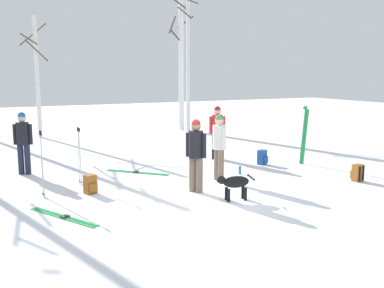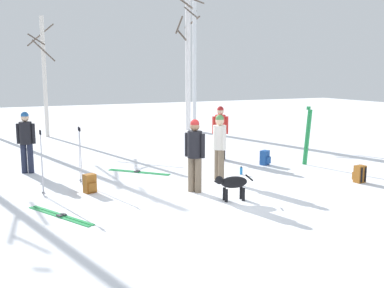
{
  "view_description": "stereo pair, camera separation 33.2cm",
  "coord_description": "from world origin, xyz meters",
  "px_view_note": "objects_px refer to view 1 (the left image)",
  "views": [
    {
      "loc": [
        -4.39,
        -8.08,
        2.77
      ],
      "look_at": [
        0.54,
        1.64,
        1.0
      ],
      "focal_mm": 41.24,
      "sensor_mm": 36.0,
      "label": 1
    },
    {
      "loc": [
        -4.09,
        -8.22,
        2.77
      ],
      "look_at": [
        0.54,
        1.64,
        1.0
      ],
      "focal_mm": 41.24,
      "sensor_mm": 36.0,
      "label": 2
    }
  ],
  "objects_px": {
    "backpack_1": "(358,173)",
    "backpack_0": "(262,157)",
    "person_3": "(23,139)",
    "ski_pair_planted_0": "(304,135)",
    "dog": "(234,183)",
    "water_bottle_0": "(240,170)",
    "person_0": "(196,151)",
    "ski_pair_lying_0": "(63,217)",
    "ski_poles_1": "(42,162)",
    "person_1": "(217,129)",
    "ski_pair_lying_1": "(137,172)",
    "birch_tree_6": "(181,46)",
    "birch_tree_4": "(37,75)",
    "person_2": "(219,143)",
    "birch_tree_5": "(188,47)",
    "ski_poles_0": "(79,154)",
    "backpack_2": "(90,184)"
  },
  "relations": [
    {
      "from": "person_0",
      "to": "backpack_2",
      "type": "bearing_deg",
      "value": 156.48
    },
    {
      "from": "person_0",
      "to": "person_1",
      "type": "relative_size",
      "value": 1.0
    },
    {
      "from": "ski_pair_lying_1",
      "to": "birch_tree_5",
      "type": "xyz_separation_m",
      "value": [
        5.08,
        7.05,
        3.93
      ]
    },
    {
      "from": "person_3",
      "to": "ski_pair_lying_0",
      "type": "distance_m",
      "value": 4.35
    },
    {
      "from": "person_1",
      "to": "birch_tree_4",
      "type": "xyz_separation_m",
      "value": [
        -4.38,
        7.68,
        1.7
      ]
    },
    {
      "from": "person_2",
      "to": "ski_pair_lying_1",
      "type": "relative_size",
      "value": 1.16
    },
    {
      "from": "ski_pair_lying_0",
      "to": "ski_pair_planted_0",
      "type": "bearing_deg",
      "value": 13.68
    },
    {
      "from": "ski_pair_lying_1",
      "to": "birch_tree_6",
      "type": "relative_size",
      "value": 0.19
    },
    {
      "from": "person_0",
      "to": "water_bottle_0",
      "type": "relative_size",
      "value": 7.74
    },
    {
      "from": "ski_pair_lying_1",
      "to": "water_bottle_0",
      "type": "bearing_deg",
      "value": -30.19
    },
    {
      "from": "person_3",
      "to": "backpack_2",
      "type": "relative_size",
      "value": 3.9
    },
    {
      "from": "person_1",
      "to": "ski_pair_lying_1",
      "type": "xyz_separation_m",
      "value": [
        -2.99,
        -0.7,
        -0.97
      ]
    },
    {
      "from": "person_2",
      "to": "ski_pair_planted_0",
      "type": "bearing_deg",
      "value": 10.39
    },
    {
      "from": "ski_pair_planted_0",
      "to": "backpack_1",
      "type": "height_order",
      "value": "ski_pair_planted_0"
    },
    {
      "from": "person_2",
      "to": "dog",
      "type": "bearing_deg",
      "value": -109.87
    },
    {
      "from": "person_2",
      "to": "dog",
      "type": "xyz_separation_m",
      "value": [
        -0.62,
        -1.73,
        -0.59
      ]
    },
    {
      "from": "ski_poles_1",
      "to": "person_1",
      "type": "bearing_deg",
      "value": 20.02
    },
    {
      "from": "person_3",
      "to": "ski_pair_planted_0",
      "type": "distance_m",
      "value": 8.14
    },
    {
      "from": "ski_pair_planted_0",
      "to": "birch_tree_5",
      "type": "xyz_separation_m",
      "value": [
        0.12,
        8.21,
        3.06
      ]
    },
    {
      "from": "ski_pair_planted_0",
      "to": "ski_poles_1",
      "type": "height_order",
      "value": "ski_pair_planted_0"
    },
    {
      "from": "person_3",
      "to": "dog",
      "type": "xyz_separation_m",
      "value": [
        3.8,
        -4.74,
        -0.59
      ]
    },
    {
      "from": "backpack_1",
      "to": "backpack_0",
      "type": "bearing_deg",
      "value": 108.35
    },
    {
      "from": "person_3",
      "to": "birch_tree_6",
      "type": "bearing_deg",
      "value": 39.73
    },
    {
      "from": "backpack_1",
      "to": "birch_tree_4",
      "type": "bearing_deg",
      "value": 117.42
    },
    {
      "from": "person_0",
      "to": "ski_poles_0",
      "type": "relative_size",
      "value": 1.19
    },
    {
      "from": "ski_pair_lying_0",
      "to": "water_bottle_0",
      "type": "distance_m",
      "value": 5.3
    },
    {
      "from": "ski_poles_0",
      "to": "backpack_0",
      "type": "height_order",
      "value": "ski_poles_0"
    },
    {
      "from": "person_3",
      "to": "ski_poles_0",
      "type": "relative_size",
      "value": 1.19
    },
    {
      "from": "ski_pair_planted_0",
      "to": "dog",
      "type": "bearing_deg",
      "value": -149.49
    },
    {
      "from": "ski_poles_1",
      "to": "birch_tree_4",
      "type": "bearing_deg",
      "value": 82.36
    },
    {
      "from": "ski_pair_lying_1",
      "to": "person_2",
      "type": "bearing_deg",
      "value": -47.8
    },
    {
      "from": "person_1",
      "to": "ski_pair_lying_0",
      "type": "relative_size",
      "value": 0.97
    },
    {
      "from": "ski_pair_planted_0",
      "to": "ski_pair_lying_1",
      "type": "distance_m",
      "value": 5.17
    },
    {
      "from": "person_2",
      "to": "birch_tree_4",
      "type": "relative_size",
      "value": 0.33
    },
    {
      "from": "ski_pair_lying_1",
      "to": "birch_tree_6",
      "type": "xyz_separation_m",
      "value": [
        5.11,
        7.83,
        4.0
      ]
    },
    {
      "from": "person_0",
      "to": "water_bottle_0",
      "type": "height_order",
      "value": "person_0"
    },
    {
      "from": "person_2",
      "to": "person_3",
      "type": "bearing_deg",
      "value": 145.74
    },
    {
      "from": "ski_pair_lying_1",
      "to": "birch_tree_5",
      "type": "height_order",
      "value": "birch_tree_5"
    },
    {
      "from": "person_3",
      "to": "ski_poles_0",
      "type": "height_order",
      "value": "person_3"
    },
    {
      "from": "person_0",
      "to": "ski_pair_lying_0",
      "type": "bearing_deg",
      "value": -171.25
    },
    {
      "from": "person_0",
      "to": "ski_poles_1",
      "type": "height_order",
      "value": "person_0"
    },
    {
      "from": "dog",
      "to": "birch_tree_5",
      "type": "relative_size",
      "value": 0.12
    },
    {
      "from": "water_bottle_0",
      "to": "person_0",
      "type": "bearing_deg",
      "value": -150.9
    },
    {
      "from": "birch_tree_6",
      "to": "backpack_0",
      "type": "bearing_deg",
      "value": -98.77
    },
    {
      "from": "ski_pair_lying_0",
      "to": "ski_poles_1",
      "type": "bearing_deg",
      "value": 94.11
    },
    {
      "from": "person_2",
      "to": "ski_poles_1",
      "type": "xyz_separation_m",
      "value": [
        -4.32,
        0.4,
        -0.18
      ]
    },
    {
      "from": "ski_pair_lying_1",
      "to": "ski_pair_planted_0",
      "type": "bearing_deg",
      "value": -13.14
    },
    {
      "from": "birch_tree_6",
      "to": "backpack_1",
      "type": "bearing_deg",
      "value": -91.85
    },
    {
      "from": "water_bottle_0",
      "to": "birch_tree_6",
      "type": "relative_size",
      "value": 0.03
    },
    {
      "from": "dog",
      "to": "ski_poles_1",
      "type": "relative_size",
      "value": 0.59
    }
  ]
}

